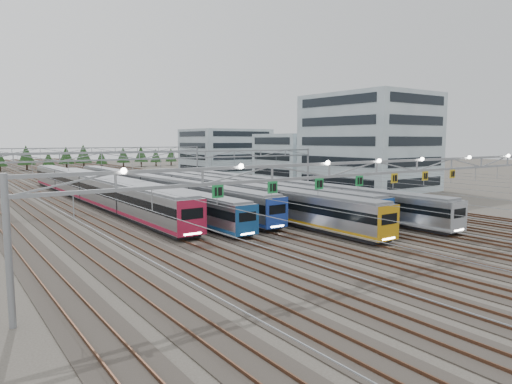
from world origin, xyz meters
TOP-DOWN VIEW (x-y plane):
  - ground at (0.00, 0.00)m, footprint 400.00×400.00m
  - track_bed at (0.00, 100.00)m, footprint 54.00×260.00m
  - train_a at (-11.25, 46.35)m, footprint 3.11×68.31m
  - train_b at (-6.75, 43.57)m, footprint 2.67×67.99m
  - train_c at (-2.25, 44.84)m, footprint 2.88×68.20m
  - train_d at (2.25, 28.54)m, footprint 2.92×56.65m
  - train_e at (6.75, 32.75)m, footprint 2.81×57.01m
  - train_f at (11.25, 28.21)m, footprint 2.78×58.76m
  - gantry_near at (-0.05, -0.12)m, footprint 56.36×0.61m
  - gantry_mid at (0.00, 40.00)m, footprint 56.36×0.36m
  - gantry_far at (0.00, 85.00)m, footprint 56.36×0.36m
  - depot_bldg_south at (39.33, 35.05)m, footprint 18.00×22.00m
  - depot_bldg_mid at (41.86, 60.65)m, footprint 14.00×16.00m
  - depot_bldg_north at (39.92, 89.70)m, footprint 22.00×18.00m
  - treeline at (2.25, 135.03)m, footprint 100.10×5.60m

SIDE VIEW (x-z plane):
  - ground at x=0.00m, z-range 0.00..0.00m
  - track_bed at x=0.00m, z-range -1.22..4.20m
  - train_b at x=-6.75m, z-range 0.25..3.72m
  - train_f at x=11.25m, z-range 0.25..3.86m
  - train_e at x=6.75m, z-range 0.25..3.90m
  - train_c at x=-2.25m, z-range 0.25..4.00m
  - train_d at x=2.25m, z-range 0.25..4.06m
  - train_a at x=-11.25m, z-range 0.25..4.31m
  - treeline at x=2.25m, z-range 0.72..7.74m
  - depot_bldg_mid at x=41.86m, z-range 0.00..11.11m
  - depot_bldg_north at x=39.92m, z-range 0.00..12.77m
  - gantry_mid at x=0.00m, z-range 2.39..10.39m
  - gantry_far at x=0.00m, z-range 2.39..10.39m
  - gantry_near at x=-0.05m, z-range 3.05..11.13m
  - depot_bldg_south at x=39.33m, z-range 0.00..18.47m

